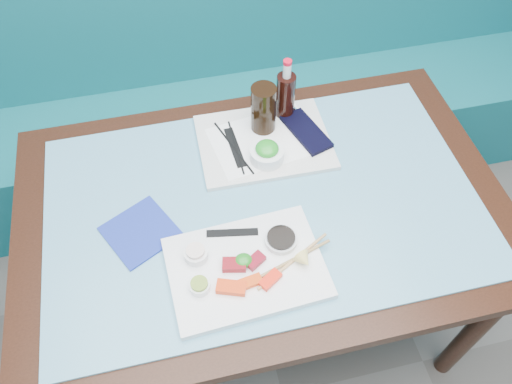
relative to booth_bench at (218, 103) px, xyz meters
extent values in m
cube|color=#106168|center=(0.00, -0.07, -0.15)|extent=(3.00, 0.55, 0.45)
cube|color=#106168|center=(0.00, 0.15, 0.33)|extent=(3.00, 0.12, 0.95)
cube|color=black|center=(0.00, -0.84, 0.36)|extent=(1.40, 0.90, 0.04)
cylinder|color=black|center=(0.62, -1.21, -0.02)|extent=(0.06, 0.06, 0.71)
cylinder|color=black|center=(-0.62, -0.47, -0.02)|extent=(0.06, 0.06, 0.71)
cylinder|color=black|center=(0.62, -0.47, -0.02)|extent=(0.06, 0.06, 0.71)
cube|color=#5A9AB5|center=(0.00, -0.84, 0.38)|extent=(1.22, 0.76, 0.01)
cube|color=white|center=(-0.09, -1.04, 0.39)|extent=(0.41, 0.30, 0.02)
cube|color=red|center=(-0.14, -1.09, 0.41)|extent=(0.08, 0.06, 0.02)
cube|color=#E33E09|center=(-0.09, -1.09, 0.41)|extent=(0.06, 0.04, 0.01)
cube|color=#FF220A|center=(-0.04, -1.09, 0.41)|extent=(0.07, 0.06, 0.01)
cube|color=maroon|center=(-0.12, -1.03, 0.41)|extent=(0.07, 0.05, 0.02)
cube|color=maroon|center=(-0.07, -1.03, 0.41)|extent=(0.06, 0.05, 0.02)
ellipsoid|color=#1F7B1C|center=(-0.10, -1.03, 0.42)|extent=(0.06, 0.05, 0.03)
cylinder|color=white|center=(-0.22, -1.07, 0.41)|extent=(0.07, 0.07, 0.02)
cylinder|color=olive|center=(-0.22, -1.07, 0.43)|extent=(0.05, 0.05, 0.01)
cylinder|color=white|center=(-0.21, -0.98, 0.42)|extent=(0.07, 0.07, 0.03)
cylinder|color=#F3D7C7|center=(-0.21, -0.98, 0.43)|extent=(0.05, 0.05, 0.01)
cylinder|color=silver|center=(0.01, -0.99, 0.41)|extent=(0.09, 0.09, 0.02)
cylinder|color=black|center=(0.01, -0.99, 0.42)|extent=(0.08, 0.08, 0.01)
cone|color=#FFE678|center=(0.05, -1.07, 0.43)|extent=(0.05, 0.05, 0.04)
cube|color=black|center=(-0.11, -0.93, 0.41)|extent=(0.14, 0.05, 0.00)
cylinder|color=#9A7A48|center=(0.02, -1.05, 0.41)|extent=(0.24, 0.08, 0.01)
cylinder|color=tan|center=(0.03, -1.05, 0.41)|extent=(0.22, 0.12, 0.01)
cube|color=silver|center=(0.06, -0.62, 0.39)|extent=(0.41, 0.31, 0.02)
cube|color=white|center=(0.06, -0.62, 0.40)|extent=(0.35, 0.27, 0.00)
cylinder|color=white|center=(0.05, -0.70, 0.42)|extent=(0.13, 0.13, 0.04)
ellipsoid|color=#219123|center=(0.05, -0.70, 0.44)|extent=(0.08, 0.08, 0.03)
cylinder|color=black|center=(0.07, -0.57, 0.48)|extent=(0.09, 0.09, 0.16)
cube|color=black|center=(0.19, -0.62, 0.41)|extent=(0.13, 0.20, 0.01)
cylinder|color=silver|center=(0.18, -0.52, 0.40)|extent=(0.05, 0.08, 0.01)
cylinder|color=black|center=(-0.04, -0.63, 0.40)|extent=(0.08, 0.23, 0.01)
cylinder|color=black|center=(-0.04, -0.63, 0.40)|extent=(0.01, 0.22, 0.01)
cube|color=black|center=(-0.04, -0.63, 0.40)|extent=(0.04, 0.17, 0.00)
cylinder|color=black|center=(0.15, -0.52, 0.47)|extent=(0.06, 0.06, 0.17)
cylinder|color=white|center=(0.15, -0.52, 0.58)|extent=(0.03, 0.03, 0.05)
cylinder|color=red|center=(0.15, -0.52, 0.61)|extent=(0.03, 0.03, 0.01)
cube|color=navy|center=(-0.35, -0.86, 0.39)|extent=(0.23, 0.23, 0.01)
camera|label=1|loc=(-0.21, -1.64, 1.54)|focal=35.00mm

